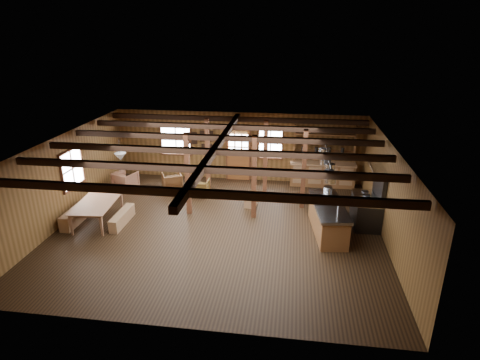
# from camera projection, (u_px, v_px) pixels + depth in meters

# --- Properties ---
(room) EXTENTS (10.04, 9.04, 2.84)m
(room) POSITION_uv_depth(u_px,v_px,m) (218.00, 187.00, 12.11)
(room) COLOR black
(room) RESTS_ON ground
(ceiling_joists) EXTENTS (9.80, 8.82, 0.18)m
(ceiling_joists) POSITION_uv_depth(u_px,v_px,m) (218.00, 145.00, 11.82)
(ceiling_joists) COLOR black
(ceiling_joists) RESTS_ON ceiling
(timber_posts) EXTENTS (3.95, 2.35, 2.80)m
(timber_posts) POSITION_uv_depth(u_px,v_px,m) (244.00, 166.00, 13.97)
(timber_posts) COLOR #4A2615
(timber_posts) RESTS_ON floor
(back_door) EXTENTS (1.02, 0.08, 2.15)m
(back_door) POSITION_uv_depth(u_px,v_px,m) (238.00, 159.00, 16.41)
(back_door) COLOR brown
(back_door) RESTS_ON floor
(window_back_left) EXTENTS (1.32, 0.06, 1.32)m
(window_back_left) POSITION_uv_depth(u_px,v_px,m) (176.00, 140.00, 16.50)
(window_back_left) COLOR white
(window_back_left) RESTS_ON wall_back
(window_back_right) EXTENTS (1.02, 0.06, 1.32)m
(window_back_right) POSITION_uv_depth(u_px,v_px,m) (270.00, 143.00, 16.00)
(window_back_right) COLOR white
(window_back_right) RESTS_ON wall_back
(window_left) EXTENTS (0.14, 1.24, 1.32)m
(window_left) POSITION_uv_depth(u_px,v_px,m) (72.00, 169.00, 13.13)
(window_left) COLOR white
(window_left) RESTS_ON wall_back
(notice_boards) EXTENTS (1.08, 0.03, 0.90)m
(notice_boards) POSITION_uv_depth(u_px,v_px,m) (202.00, 140.00, 16.34)
(notice_boards) COLOR beige
(notice_boards) RESTS_ON wall_back
(back_counter) EXTENTS (2.55, 0.60, 2.45)m
(back_counter) POSITION_uv_depth(u_px,v_px,m) (322.00, 171.00, 15.86)
(back_counter) COLOR brown
(back_counter) RESTS_ON floor
(pendant_lamps) EXTENTS (1.86, 2.36, 0.66)m
(pendant_lamps) POSITION_uv_depth(u_px,v_px,m) (155.00, 148.00, 13.02)
(pendant_lamps) COLOR #2B2B2D
(pendant_lamps) RESTS_ON ceiling
(pot_rack) EXTENTS (0.38, 3.00, 0.44)m
(pot_rack) POSITION_uv_depth(u_px,v_px,m) (327.00, 163.00, 11.51)
(pot_rack) COLOR #2B2B2D
(pot_rack) RESTS_ON ceiling
(kitchen_island) EXTENTS (1.17, 2.59, 1.20)m
(kitchen_island) POSITION_uv_depth(u_px,v_px,m) (328.00, 218.00, 12.23)
(kitchen_island) COLOR brown
(kitchen_island) RESTS_ON floor
(step_stool) EXTENTS (0.47, 0.37, 0.38)m
(step_stool) POSITION_uv_depth(u_px,v_px,m) (250.00, 202.00, 14.04)
(step_stool) COLOR #9B7546
(step_stool) RESTS_ON floor
(commercial_range) EXTENTS (0.80, 1.56, 1.92)m
(commercial_range) POSITION_uv_depth(u_px,v_px,m) (368.00, 206.00, 12.71)
(commercial_range) COLOR #2B2B2D
(commercial_range) RESTS_ON floor
(dining_table) EXTENTS (1.30, 2.13, 0.72)m
(dining_table) POSITION_uv_depth(u_px,v_px,m) (99.00, 212.00, 12.91)
(dining_table) COLOR #8C5D40
(dining_table) RESTS_ON floor
(bench_wall) EXTENTS (0.33, 1.74, 0.48)m
(bench_wall) POSITION_uv_depth(u_px,v_px,m) (78.00, 214.00, 13.05)
(bench_wall) COLOR #9B7546
(bench_wall) RESTS_ON floor
(bench_aisle) EXTENTS (0.27, 1.46, 0.40)m
(bench_aisle) POSITION_uv_depth(u_px,v_px,m) (122.00, 218.00, 12.87)
(bench_aisle) COLOR #9B7546
(bench_aisle) RESTS_ON floor
(armchair_a) EXTENTS (0.95, 0.96, 0.66)m
(armchair_a) POSITION_uv_depth(u_px,v_px,m) (172.00, 181.00, 15.59)
(armchair_a) COLOR brown
(armchair_a) RESTS_ON floor
(armchair_b) EXTENTS (0.69, 0.71, 0.64)m
(armchair_b) POSITION_uv_depth(u_px,v_px,m) (200.00, 188.00, 15.00)
(armchair_b) COLOR brown
(armchair_b) RESTS_ON floor
(armchair_c) EXTENTS (0.99, 1.00, 0.71)m
(armchair_c) POSITION_uv_depth(u_px,v_px,m) (126.00, 181.00, 15.58)
(armchair_c) COLOR #955F43
(armchair_c) RESTS_ON floor
(counter_pot) EXTENTS (0.29, 0.29, 0.18)m
(counter_pot) POSITION_uv_depth(u_px,v_px,m) (328.00, 189.00, 12.96)
(counter_pot) COLOR silver
(counter_pot) RESTS_ON kitchen_island
(bowl) EXTENTS (0.24, 0.24, 0.06)m
(bowl) POSITION_uv_depth(u_px,v_px,m) (324.00, 197.00, 12.54)
(bowl) COLOR silver
(bowl) RESTS_ON kitchen_island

